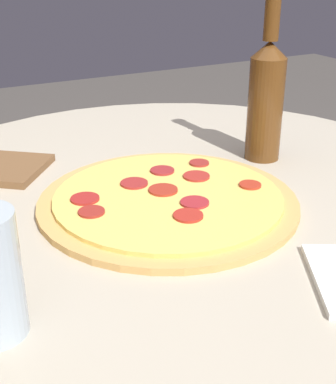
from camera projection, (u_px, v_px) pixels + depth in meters
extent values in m
cylinder|color=#B2A893|center=(176.00, 368.00, 1.01)|extent=(0.08, 0.08, 0.71)
cylinder|color=#B2A893|center=(177.00, 192.00, 0.86)|extent=(0.98, 0.98, 0.02)
cylinder|color=tan|center=(168.00, 201.00, 0.78)|extent=(0.38, 0.38, 0.01)
cylinder|color=#EACC60|center=(168.00, 196.00, 0.78)|extent=(0.33, 0.33, 0.01)
cylinder|color=maroon|center=(134.00, 183.00, 0.81)|extent=(0.04, 0.04, 0.00)
cylinder|color=maroon|center=(199.00, 163.00, 0.89)|extent=(0.03, 0.03, 0.00)
cylinder|color=maroon|center=(195.00, 202.00, 0.75)|extent=(0.04, 0.04, 0.00)
cylinder|color=maroon|center=(85.00, 199.00, 0.76)|extent=(0.04, 0.04, 0.00)
cylinder|color=maroon|center=(162.00, 171.00, 0.86)|extent=(0.04, 0.04, 0.00)
cylinder|color=#A9281E|center=(188.00, 216.00, 0.71)|extent=(0.04, 0.04, 0.00)
cylinder|color=#A02C1D|center=(163.00, 190.00, 0.79)|extent=(0.04, 0.04, 0.00)
cylinder|color=maroon|center=(91.00, 212.00, 0.72)|extent=(0.04, 0.04, 0.00)
cylinder|color=#A42A23|center=(196.00, 176.00, 0.84)|extent=(0.04, 0.04, 0.00)
cylinder|color=#A92E1D|center=(250.00, 185.00, 0.81)|extent=(0.03, 0.03, 0.00)
cylinder|color=#563314|center=(265.00, 110.00, 0.92)|extent=(0.06, 0.06, 0.18)
cone|color=#563314|center=(270.00, 49.00, 0.88)|extent=(0.06, 0.06, 0.03)
cylinder|color=#563314|center=(272.00, 16.00, 0.86)|extent=(0.03, 0.03, 0.08)
cube|color=brown|center=(4.00, 168.00, 0.90)|extent=(0.18, 0.18, 0.01)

